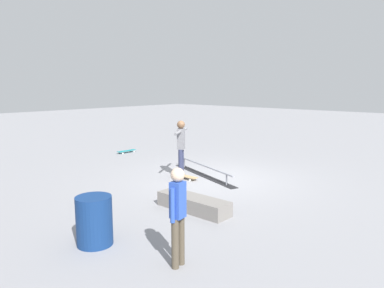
{
  "coord_description": "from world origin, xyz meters",
  "views": [
    {
      "loc": [
        -6.23,
        7.84,
        2.62
      ],
      "look_at": [
        0.43,
        0.34,
        1.0
      ],
      "focal_mm": 34.0,
      "sensor_mm": 36.0,
      "label": 1
    }
  ],
  "objects_px": {
    "grind_rail": "(203,171)",
    "trash_bin": "(94,221)",
    "bystander_blue_shirt": "(178,212)",
    "skater_main": "(181,145)",
    "skateboard_main": "(185,176)",
    "loose_skateboard_teal": "(127,151)",
    "skate_ledge": "(193,204)"
  },
  "relations": [
    {
      "from": "grind_rail",
      "to": "loose_skateboard_teal",
      "type": "height_order",
      "value": "grind_rail"
    },
    {
      "from": "grind_rail",
      "to": "bystander_blue_shirt",
      "type": "relative_size",
      "value": 2.08
    },
    {
      "from": "grind_rail",
      "to": "trash_bin",
      "type": "bearing_deg",
      "value": 128.59
    },
    {
      "from": "trash_bin",
      "to": "skate_ledge",
      "type": "bearing_deg",
      "value": -93.39
    },
    {
      "from": "skateboard_main",
      "to": "trash_bin",
      "type": "relative_size",
      "value": 0.97
    },
    {
      "from": "skate_ledge",
      "to": "bystander_blue_shirt",
      "type": "relative_size",
      "value": 1.14
    },
    {
      "from": "skate_ledge",
      "to": "bystander_blue_shirt",
      "type": "distance_m",
      "value": 2.49
    },
    {
      "from": "loose_skateboard_teal",
      "to": "trash_bin",
      "type": "height_order",
      "value": "trash_bin"
    },
    {
      "from": "skater_main",
      "to": "trash_bin",
      "type": "xyz_separation_m",
      "value": [
        -1.97,
        4.18,
        -0.54
      ]
    },
    {
      "from": "grind_rail",
      "to": "loose_skateboard_teal",
      "type": "relative_size",
      "value": 3.84
    },
    {
      "from": "bystander_blue_shirt",
      "to": "loose_skateboard_teal",
      "type": "height_order",
      "value": "bystander_blue_shirt"
    },
    {
      "from": "skateboard_main",
      "to": "trash_bin",
      "type": "bearing_deg",
      "value": 112.62
    },
    {
      "from": "trash_bin",
      "to": "bystander_blue_shirt",
      "type": "bearing_deg",
      "value": -166.06
    },
    {
      "from": "skate_ledge",
      "to": "skater_main",
      "type": "bearing_deg",
      "value": -41.49
    },
    {
      "from": "grind_rail",
      "to": "trash_bin",
      "type": "xyz_separation_m",
      "value": [
        -1.65,
        4.8,
        0.27
      ]
    },
    {
      "from": "bystander_blue_shirt",
      "to": "skate_ledge",
      "type": "bearing_deg",
      "value": -153.33
    },
    {
      "from": "trash_bin",
      "to": "skater_main",
      "type": "bearing_deg",
      "value": -64.84
    },
    {
      "from": "skateboard_main",
      "to": "skate_ledge",
      "type": "bearing_deg",
      "value": 135.67
    },
    {
      "from": "skate_ledge",
      "to": "skateboard_main",
      "type": "bearing_deg",
      "value": -43.73
    },
    {
      "from": "grind_rail",
      "to": "bystander_blue_shirt",
      "type": "distance_m",
      "value": 5.49
    },
    {
      "from": "skate_ledge",
      "to": "loose_skateboard_teal",
      "type": "distance_m",
      "value": 7.17
    },
    {
      "from": "skateboard_main",
      "to": "loose_skateboard_teal",
      "type": "bearing_deg",
      "value": -18.37
    },
    {
      "from": "skate_ledge",
      "to": "bystander_blue_shirt",
      "type": "xyz_separation_m",
      "value": [
        -1.41,
        1.94,
        0.68
      ]
    },
    {
      "from": "trash_bin",
      "to": "grind_rail",
      "type": "bearing_deg",
      "value": -71.01
    },
    {
      "from": "grind_rail",
      "to": "skate_ledge",
      "type": "distance_m",
      "value": 3.05
    },
    {
      "from": "skater_main",
      "to": "skateboard_main",
      "type": "xyz_separation_m",
      "value": [
        -0.18,
        0.02,
        -0.88
      ]
    },
    {
      "from": "skate_ledge",
      "to": "loose_skateboard_teal",
      "type": "bearing_deg",
      "value": -27.13
    },
    {
      "from": "grind_rail",
      "to": "skate_ledge",
      "type": "relative_size",
      "value": 1.82
    },
    {
      "from": "skater_main",
      "to": "loose_skateboard_teal",
      "type": "relative_size",
      "value": 2.05
    },
    {
      "from": "grind_rail",
      "to": "skate_ledge",
      "type": "bearing_deg",
      "value": 145.46
    },
    {
      "from": "grind_rail",
      "to": "skate_ledge",
      "type": "xyz_separation_m",
      "value": [
        -1.79,
        2.47,
        0.01
      ]
    },
    {
      "from": "skater_main",
      "to": "trash_bin",
      "type": "height_order",
      "value": "skater_main"
    }
  ]
}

